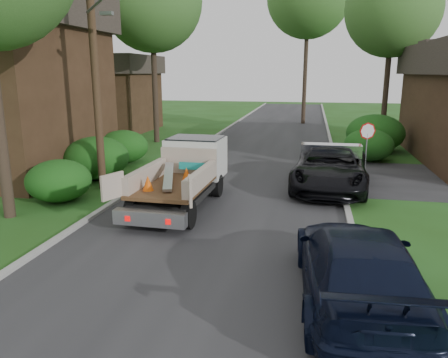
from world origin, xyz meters
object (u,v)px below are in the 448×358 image
utility_pole (94,57)px  black_pickup (330,168)px  stop_sign (367,138)px  tree_right_far (393,9)px  flatbed_truck (188,169)px  navy_suv (357,266)px  house_left_far (106,92)px  tree_left_far (152,1)px

utility_pole → black_pickup: 10.22m
black_pickup → stop_sign: bearing=58.0°
tree_right_far → flatbed_truck: size_ratio=1.95×
utility_pole → navy_suv: bearing=-38.9°
house_left_far → tree_right_far: (21.00, -2.00, 5.43)m
utility_pole → black_pickup: utility_pole is taller
stop_sign → navy_suv: bearing=-96.9°
stop_sign → utility_pole: 11.91m
house_left_far → black_pickup: size_ratio=1.23×
tree_right_far → black_pickup: 15.72m
utility_pole → tree_right_far: bearing=49.2°
stop_sign → tree_left_far: (-12.70, 8.00, 7.20)m
flatbed_truck → black_pickup: (5.17, 2.90, -0.34)m
tree_left_far → tree_right_far: bearing=11.3°
house_left_far → tree_left_far: bearing=-39.8°
flatbed_truck → navy_suv: size_ratio=1.05×
stop_sign → black_pickup: stop_sign is taller
house_left_far → tree_right_far: bearing=-5.4°
house_left_far → tree_left_far: (6.00, -5.00, 5.93)m
tree_left_far → navy_suv: size_ratio=2.16×
utility_pole → navy_suv: size_ratio=1.77×
house_left_far → tree_right_far: 21.78m
utility_pole → tree_right_far: tree_right_far is taller
stop_sign → house_left_far: bearing=145.2°
black_pickup → flatbed_truck: bearing=-146.5°
house_left_far → flatbed_truck: size_ratio=1.28×
tree_left_far → tree_right_far: tree_left_far is taller
flatbed_truck → navy_suv: flatbed_truck is taller
utility_pole → black_pickup: size_ratio=1.62×
flatbed_truck → navy_suv: (5.37, -6.42, -0.38)m
stop_sign → utility_pole: size_ratio=0.25×
flatbed_truck → house_left_far: bearing=125.1°
stop_sign → utility_pole: (-10.68, -4.02, 3.40)m
house_left_far → tree_left_far: size_ratio=0.62×
stop_sign → flatbed_truck: bearing=-143.1°
tree_left_far → black_pickup: size_ratio=1.98×
tree_right_far → black_pickup: (-3.90, -13.18, -7.62)m
utility_pole → flatbed_truck: size_ratio=1.70×
house_left_far → black_pickup: house_left_far is taller
house_left_far → black_pickup: bearing=-41.6°
house_left_far → tree_left_far: 9.81m
tree_left_far → flatbed_truck: tree_left_far is taller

